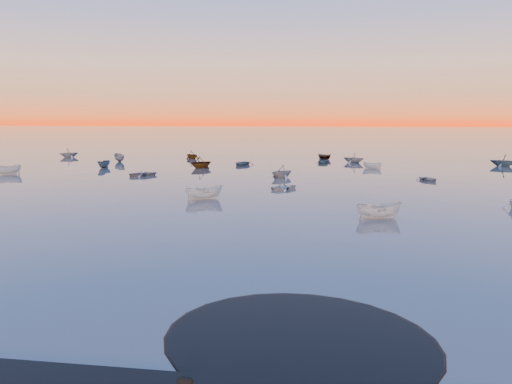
# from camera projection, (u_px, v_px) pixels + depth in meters

# --- Properties ---
(ground) EXTENTS (600.00, 600.00, 0.00)m
(ground) POSITION_uv_depth(u_px,v_px,m) (302.00, 152.00, 117.48)
(ground) COLOR #625852
(ground) RESTS_ON ground
(mud_lobes) EXTENTS (140.00, 6.00, 0.07)m
(mud_lobes) POSITION_uv_depth(u_px,v_px,m) (158.00, 343.00, 18.67)
(mud_lobes) COLOR black
(mud_lobes) RESTS_ON ground
(moored_fleet) EXTENTS (124.00, 58.00, 1.20)m
(moored_fleet) POSITION_uv_depth(u_px,v_px,m) (284.00, 176.00, 71.50)
(moored_fleet) COLOR silver
(moored_fleet) RESTS_ON ground
(boat_near_center) EXTENTS (2.60, 4.21, 1.36)m
(boat_near_center) POSITION_uv_depth(u_px,v_px,m) (379.00, 218.00, 41.64)
(boat_near_center) COLOR silver
(boat_near_center) RESTS_ON ground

